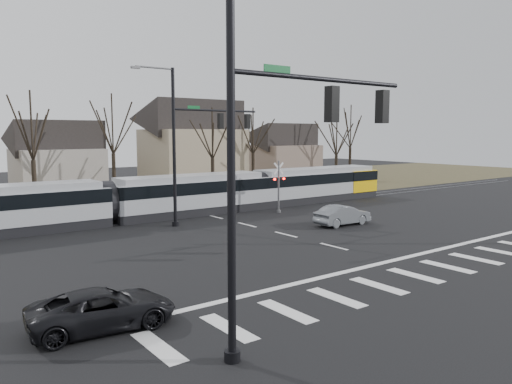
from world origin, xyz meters
TOP-DOWN VIEW (x-y plane):
  - ground at (0.00, 0.00)m, footprint 140.00×140.00m
  - grass_verge at (0.00, 32.00)m, footprint 140.00×28.00m
  - crosswalk at (0.00, -4.00)m, footprint 27.00×2.60m
  - stop_line at (0.00, -1.80)m, footprint 28.00×0.35m
  - lane_dashes at (0.00, 16.00)m, footprint 0.18×30.00m
  - rail_pair at (0.00, 15.80)m, footprint 90.00×1.52m
  - tram at (-0.98, 16.00)m, footprint 39.36×2.92m
  - sedan at (5.05, 6.16)m, footprint 1.54×4.12m
  - suv at (-13.95, -1.70)m, footprint 2.97×4.91m
  - signal_pole_near_left at (-10.41, -6.00)m, footprint 9.28×0.44m
  - signal_pole_far at (-2.41, 12.50)m, footprint 9.28×0.44m
  - rail_crossing_signal at (5.00, 12.79)m, footprint 1.08×0.36m
  - tree_row at (2.00, 26.00)m, footprint 59.20×7.20m
  - house_b at (-5.00, 36.00)m, footprint 8.64×7.56m
  - house_c at (9.00, 33.00)m, footprint 10.80×8.64m
  - house_d at (24.00, 35.00)m, footprint 8.64×7.56m

SIDE VIEW (x-z plane):
  - ground at x=0.00m, z-range 0.00..0.00m
  - grass_verge at x=0.00m, z-range 0.00..0.01m
  - crosswalk at x=0.00m, z-range 0.00..0.01m
  - stop_line at x=0.00m, z-range 0.00..0.01m
  - lane_dashes at x=0.00m, z-range 0.00..0.01m
  - rail_pair at x=0.00m, z-range 0.00..0.06m
  - suv at x=-13.95m, z-range 0.00..1.25m
  - sedan at x=5.05m, z-range 0.00..1.34m
  - tram at x=-0.98m, z-range 0.13..3.12m
  - rail_crossing_signal at x=5.00m, z-range -0.11..3.89m
  - house_b at x=-5.00m, z-range 0.14..7.79m
  - house_d at x=24.00m, z-range 0.14..7.79m
  - tree_row at x=2.00m, z-range 0.00..10.00m
  - house_c at x=9.00m, z-range 0.18..10.28m
  - signal_pole_near_left at x=-10.41m, z-range 0.60..10.80m
  - signal_pole_far at x=-2.41m, z-range 0.60..10.80m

